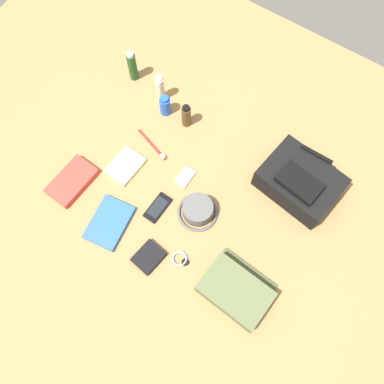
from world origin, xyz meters
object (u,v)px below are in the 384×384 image
object	(u,v)px
bucket_hat	(198,210)
shampoo_bottle	(132,66)
paperback_novel	(72,181)
cell_phone	(158,208)
deodorant_spray	(165,105)
toothbrush	(153,146)
notepad	(125,166)
toiletry_pouch	(236,291)
wallet	(149,258)
lotion_bottle	(160,88)
cologne_bottle	(186,116)
backpack	(300,182)
media_player	(185,177)
travel_guidebook	(109,223)
wristwatch	(180,259)

from	to	relation	value
bucket_hat	shampoo_bottle	size ratio (longest dim) A/B	0.99
bucket_hat	shampoo_bottle	world-z (taller)	shampoo_bottle
paperback_novel	cell_phone	distance (m)	0.37
deodorant_spray	bucket_hat	bearing A→B (deg)	-40.39
toothbrush	paperback_novel	bearing A→B (deg)	-120.35
cell_phone	notepad	world-z (taller)	notepad
cell_phone	deodorant_spray	bearing A→B (deg)	120.22
toiletry_pouch	cell_phone	size ratio (longest dim) A/B	2.11
toiletry_pouch	paperback_novel	bearing A→B (deg)	178.94
shampoo_bottle	notepad	xyz separation A→B (m)	(0.23, -0.38, -0.07)
paperback_novel	cell_phone	xyz separation A→B (m)	(0.36, 0.10, -0.01)
wallet	lotion_bottle	bearing A→B (deg)	129.26
cell_phone	notepad	size ratio (longest dim) A/B	0.84
toiletry_pouch	paperback_novel	world-z (taller)	toiletry_pouch
deodorant_spray	cologne_bottle	size ratio (longest dim) A/B	0.84
backpack	cell_phone	xyz separation A→B (m)	(-0.42, -0.38, -0.06)
toiletry_pouch	bucket_hat	distance (m)	0.34
cologne_bottle	media_player	world-z (taller)	cologne_bottle
lotion_bottle	deodorant_spray	bearing A→B (deg)	-40.74
deodorant_spray	wallet	size ratio (longest dim) A/B	0.99
wallet	notepad	xyz separation A→B (m)	(-0.31, 0.26, -0.00)
bucket_hat	cell_phone	distance (m)	0.16
toiletry_pouch	toothbrush	xyz separation A→B (m)	(-0.60, 0.33, -0.03)
cologne_bottle	wallet	distance (m)	0.61
paperback_novel	notepad	bearing A→B (deg)	51.55
toiletry_pouch	media_player	bearing A→B (deg)	145.41
shampoo_bottle	bucket_hat	bearing A→B (deg)	-33.24
paperback_novel	media_player	world-z (taller)	paperback_novel
shampoo_bottle	toothbrush	world-z (taller)	shampoo_bottle
cologne_bottle	wallet	size ratio (longest dim) A/B	1.18
backpack	bucket_hat	size ratio (longest dim) A/B	2.04
deodorant_spray	paperback_novel	world-z (taller)	deodorant_spray
lotion_bottle	deodorant_spray	size ratio (longest dim) A/B	1.38
bucket_hat	toothbrush	world-z (taller)	bucket_hat
travel_guidebook	wristwatch	distance (m)	0.32
cologne_bottle	cell_phone	world-z (taller)	cologne_bottle
backpack	wallet	world-z (taller)	backpack
deodorant_spray	cell_phone	bearing A→B (deg)	-59.78
bucket_hat	wallet	distance (m)	0.26
backpack	paperback_novel	size ratio (longest dim) A/B	1.58
deodorant_spray	cologne_bottle	xyz separation A→B (m)	(0.11, 0.00, 0.01)
paperback_novel	travel_guidebook	xyz separation A→B (m)	(0.23, -0.06, -0.00)
shampoo_bottle	deodorant_spray	size ratio (longest dim) A/B	1.50
shampoo_bottle	notepad	distance (m)	0.45
paperback_novel	media_player	size ratio (longest dim) A/B	2.50
lotion_bottle	cell_phone	world-z (taller)	lotion_bottle
cell_phone	toothbrush	xyz separation A→B (m)	(-0.17, 0.22, 0.00)
wristwatch	deodorant_spray	bearing A→B (deg)	129.25
toiletry_pouch	lotion_bottle	xyz separation A→B (m)	(-0.71, 0.55, 0.04)
lotion_bottle	wristwatch	size ratio (longest dim) A/B	2.11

